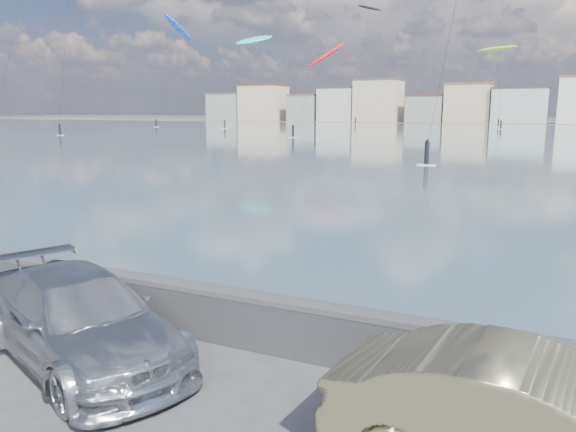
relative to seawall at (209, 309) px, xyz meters
name	(u,v)px	position (x,y,z in m)	size (l,w,h in m)	color
ground	(106,406)	(0.00, -2.70, -0.58)	(700.00, 700.00, 0.00)	#333335
bay_water	(520,137)	(0.00, 88.80, -0.58)	(500.00, 177.00, 0.00)	#375860
far_shore_strip	(541,123)	(0.00, 197.30, -0.57)	(500.00, 60.00, 0.00)	#4C473D
seawall	(209,309)	(0.00, 0.00, 0.00)	(400.00, 0.36, 1.08)	#28282B
far_buildings	(546,104)	(1.31, 183.30, 5.44)	(240.79, 13.26, 14.60)	gray
car_silver	(80,318)	(-1.47, -1.70, 0.17)	(2.11, 5.18, 1.50)	#B3B7BA
car_champagne	(534,425)	(5.60, -1.96, 0.19)	(1.63, 4.66, 1.54)	tan
kitesurfer_0	(325,56)	(-30.47, 81.44, 12.33)	(6.77, 14.56, 15.60)	red
kitesurfer_2	(496,50)	(-9.57, 139.30, 17.83)	(10.14, 17.14, 19.52)	#8CD826
kitesurfer_8	(254,41)	(-63.47, 116.48, 20.15)	(9.09, 19.15, 22.97)	#19BFBF
kitesurfer_13	(178,29)	(-81.30, 110.38, 23.22)	(6.31, 11.31, 27.48)	blue
kitesurfer_17	(369,10)	(-47.10, 156.52, 32.03)	(7.85, 10.36, 34.76)	black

